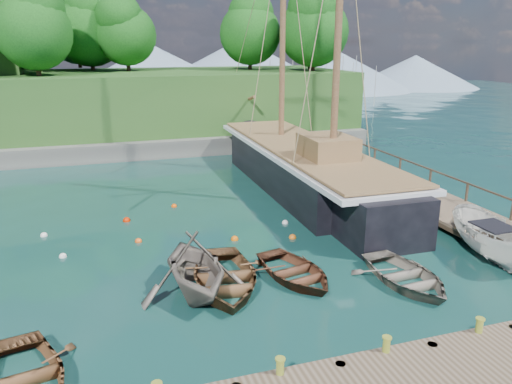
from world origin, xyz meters
TOP-DOWN VIEW (x-y plane):
  - ground at (0.00, 0.00)m, footprint 160.00×160.00m
  - dock_east at (11.50, 7.00)m, footprint 3.20×24.00m
  - bollard_2 at (2.00, -5.10)m, footprint 0.26×0.26m
  - bollard_3 at (5.00, -5.10)m, footprint 0.26×0.26m
  - rowboat_1 at (-1.98, 0.70)m, footprint 4.10×4.68m
  - rowboat_2 at (-0.90, 0.86)m, footprint 4.09×5.28m
  - rowboat_3 at (5.46, -0.93)m, footprint 3.21×4.33m
  - rowboat_4 at (1.76, 0.68)m, footprint 3.57×4.45m
  - cabin_boat_white at (10.00, -0.09)m, footprint 2.88×5.30m
  - schooner at (6.79, 11.72)m, footprint 5.11×27.20m
  - mooring_buoy_0 at (-6.56, 5.42)m, footprint 0.31×0.31m
  - mooring_buoy_1 at (-3.46, 6.12)m, footprint 0.31×0.31m
  - mooring_buoy_2 at (0.65, 5.05)m, footprint 0.34×0.34m
  - mooring_buoy_3 at (3.56, 6.32)m, footprint 0.31×0.31m
  - mooring_buoy_4 at (-3.76, 9.02)m, footprint 0.36×0.36m
  - mooring_buoy_5 at (-1.19, 10.52)m, footprint 0.30×0.30m
  - mooring_buoy_6 at (-7.49, 8.15)m, footprint 0.32×0.32m
  - mooring_buoy_7 at (3.19, 4.44)m, footprint 0.33×0.33m
  - distant_ridge at (4.30, 70.00)m, footprint 117.00×40.00m

SIDE VIEW (x-z plane):
  - ground at x=0.00m, z-range 0.00..0.00m
  - bollard_2 at x=2.00m, z-range -0.23..0.23m
  - bollard_3 at x=5.00m, z-range -0.23..0.23m
  - rowboat_1 at x=-1.98m, z-range -1.18..1.18m
  - rowboat_2 at x=-0.90m, z-range -0.50..0.50m
  - rowboat_3 at x=5.46m, z-range -0.43..0.43m
  - rowboat_4 at x=1.76m, z-range -0.41..0.41m
  - cabin_boat_white at x=10.00m, z-range -0.97..0.97m
  - mooring_buoy_0 at x=-6.56m, z-range -0.15..0.15m
  - mooring_buoy_1 at x=-3.46m, z-range -0.15..0.15m
  - mooring_buoy_2 at x=0.65m, z-range -0.17..0.17m
  - mooring_buoy_3 at x=3.56m, z-range -0.15..0.15m
  - mooring_buoy_4 at x=-3.76m, z-range -0.18..0.18m
  - mooring_buoy_5 at x=-1.19m, z-range -0.15..0.15m
  - mooring_buoy_6 at x=-7.49m, z-range -0.16..0.16m
  - mooring_buoy_7 at x=3.19m, z-range -0.17..0.17m
  - dock_east at x=11.50m, z-range -0.12..0.98m
  - schooner at x=6.79m, z-range -8.85..11.05m
  - distant_ridge at x=4.30m, z-range -0.65..9.35m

